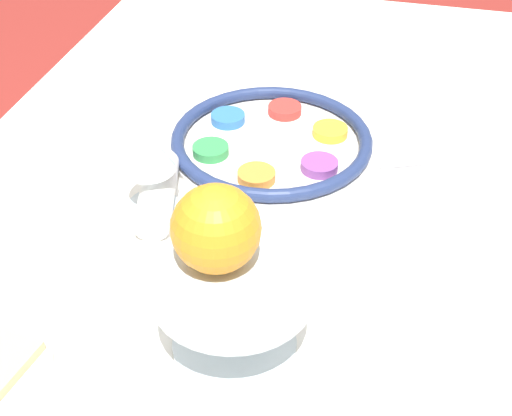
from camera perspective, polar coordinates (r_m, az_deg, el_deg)
name	(u,v)px	position (r m, az deg, el deg)	size (l,w,h in m)	color
dining_table	(258,382)	(1.21, 0.12, -13.72)	(1.60, 0.94, 0.70)	white
seder_plate	(272,142)	(1.09, 1.25, 5.33)	(0.31, 0.31, 0.03)	silver
wine_glass	(148,154)	(0.94, -8.67, 4.31)	(0.07, 0.07, 0.12)	silver
fruit_stand	(233,292)	(0.74, -1.84, -6.77)	(0.17, 0.17, 0.11)	silver
orange_fruit	(216,229)	(0.70, -3.23, -1.66)	(0.09, 0.09, 0.09)	orange
napkin_roll	(157,193)	(0.98, -7.90, 1.22)	(0.15, 0.08, 0.05)	white
fork_left	(440,160)	(1.10, 14.54, 3.77)	(0.10, 0.18, 0.01)	silver
fork_right	(439,171)	(1.08, 14.47, 2.89)	(0.09, 0.19, 0.01)	silver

